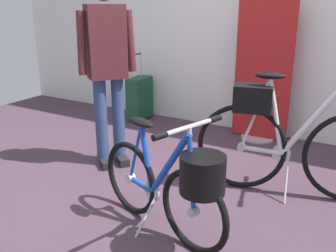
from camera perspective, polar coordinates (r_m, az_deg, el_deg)
name	(u,v)px	position (r m, az deg, el deg)	size (l,w,h in m)	color
ground_plane	(137,199)	(2.94, -4.70, -11.00)	(6.51, 6.51, 0.00)	#473342
floor_banner_stand	(262,78)	(4.09, 14.09, 7.08)	(0.60, 0.36, 1.52)	#B7B7BC
folding_bike_foreground	(173,183)	(2.32, 0.78, -8.60)	(1.10, 0.52, 0.80)	black
display_bike_left	(287,138)	(2.97, 17.50, -1.72)	(1.47, 0.55, 1.04)	black
visitor_near_wall	(107,61)	(3.33, -9.20, 9.63)	(0.39, 0.44, 1.65)	navy
rolling_suitcase	(140,98)	(4.77, -4.32, 4.29)	(0.19, 0.37, 0.83)	#19472D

